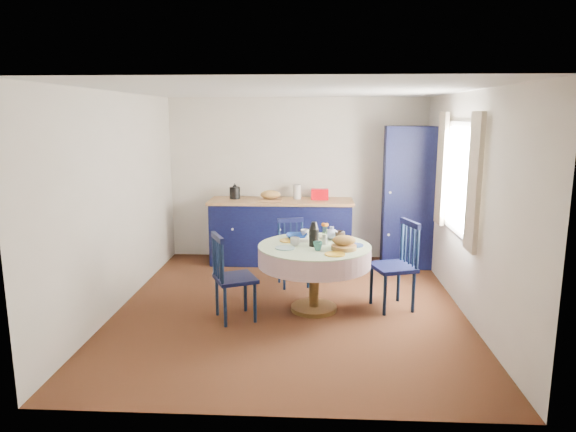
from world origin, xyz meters
The scene contains 17 objects.
floor centered at (0.00, 0.00, 0.00)m, with size 4.50×4.50×0.00m, color black.
ceiling centered at (0.00, 0.00, 2.50)m, with size 4.50×4.50×0.00m, color white.
wall_back centered at (0.00, 2.25, 1.25)m, with size 4.00×0.02×2.50m, color silver.
wall_left centered at (-2.00, 0.00, 1.25)m, with size 0.02×4.50×2.50m, color silver.
wall_right centered at (2.00, 0.00, 1.25)m, with size 0.02×4.50×2.50m, color silver.
window centered at (1.95, 0.30, 1.52)m, with size 0.10×1.74×1.45m.
kitchen_counter centered at (-0.23, 1.90, 0.50)m, with size 2.17×0.68×1.21m.
pantry_cabinet centered at (1.66, 1.85, 1.04)m, with size 0.76×0.56×2.08m.
dining_table centered at (0.29, -0.07, 0.66)m, with size 1.29×1.29×1.06m.
chair_left centered at (-0.62, -0.40, 0.50)m, with size 0.56×0.57×0.98m.
chair_far centered at (-0.01, 0.84, 0.45)m, with size 0.48×0.47×0.88m.
chair_right centered at (1.24, 0.06, 0.53)m, with size 0.56×0.58×1.04m.
mug_a centered at (0.06, -0.09, 0.82)m, with size 0.11×0.11×0.09m, color silver.
mug_b centered at (0.32, -0.29, 0.83)m, with size 0.10×0.10×0.10m, color #2E6F69.
mug_c centered at (0.58, 0.21, 0.83)m, with size 0.13×0.13×0.11m, color black.
mug_d centered at (0.16, 0.31, 0.83)m, with size 0.10×0.10×0.10m, color silver.
cobalt_bowl centered at (0.07, 0.20, 0.81)m, with size 0.26×0.26×0.06m, color navy.
Camera 1 is at (0.28, -5.74, 2.24)m, focal length 32.00 mm.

